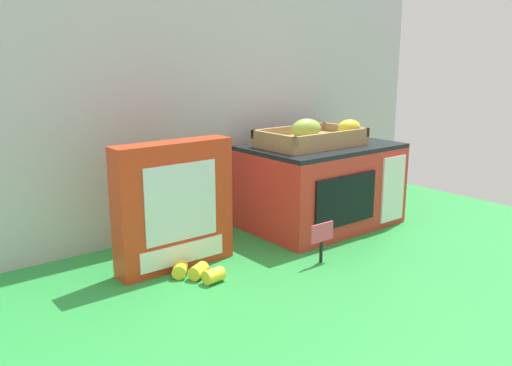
# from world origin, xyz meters

# --- Properties ---
(ground_plane) EXTENTS (1.70, 1.70, 0.00)m
(ground_plane) POSITION_xyz_m (0.00, 0.00, 0.00)
(ground_plane) COLOR green
(ground_plane) RESTS_ON ground
(display_back_panel) EXTENTS (1.61, 0.03, 0.77)m
(display_back_panel) POSITION_xyz_m (0.00, 0.24, 0.38)
(display_back_panel) COLOR #B7BABF
(display_back_panel) RESTS_ON ground
(toy_microwave) EXTENTS (0.43, 0.29, 0.24)m
(toy_microwave) POSITION_xyz_m (0.21, 0.03, 0.12)
(toy_microwave) COLOR red
(toy_microwave) RESTS_ON ground
(food_groups_crate) EXTENTS (0.30, 0.18, 0.08)m
(food_groups_crate) POSITION_xyz_m (0.18, 0.03, 0.26)
(food_groups_crate) COLOR #A37F51
(food_groups_crate) RESTS_ON toy_microwave
(cookie_set_box) EXTENTS (0.29, 0.07, 0.30)m
(cookie_set_box) POSITION_xyz_m (-0.28, 0.01, 0.15)
(cookie_set_box) COLOR red
(cookie_set_box) RESTS_ON ground
(price_sign) EXTENTS (0.07, 0.01, 0.10)m
(price_sign) POSITION_xyz_m (0.00, -0.19, 0.07)
(price_sign) COLOR black
(price_sign) RESTS_ON ground
(loose_toy_banana) EXTENTS (0.09, 0.12, 0.03)m
(loose_toy_banana) POSITION_xyz_m (-0.29, -0.08, 0.02)
(loose_toy_banana) COLOR yellow
(loose_toy_banana) RESTS_ON ground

